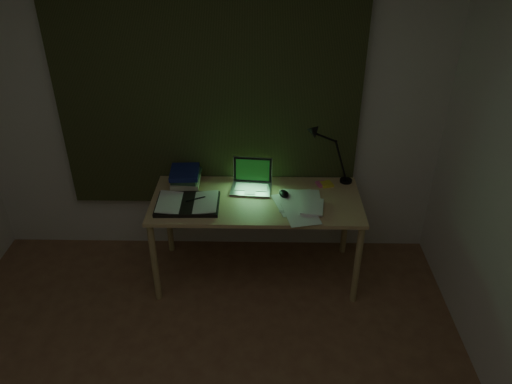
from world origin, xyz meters
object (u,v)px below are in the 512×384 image
at_px(book_stack, 186,178).
at_px(open_textbook, 188,203).
at_px(laptop, 251,178).
at_px(loose_papers, 305,206).
at_px(desk, 256,238).
at_px(desk_lamp, 349,152).

bearing_deg(book_stack, open_textbook, -80.86).
bearing_deg(open_textbook, book_stack, 97.83).
relative_size(laptop, loose_papers, 0.90).
height_order(desk, book_stack, book_stack).
height_order(open_textbook, book_stack, book_stack).
bearing_deg(desk, book_stack, 160.59).
xyz_separation_m(laptop, loose_papers, (0.38, -0.22, -0.10)).
bearing_deg(desk_lamp, desk, -155.79).
height_order(book_stack, desk_lamp, desk_lamp).
relative_size(desk, laptop, 4.57).
relative_size(laptop, open_textbook, 0.75).
distance_m(desk, loose_papers, 0.50).
xyz_separation_m(open_textbook, desk_lamp, (1.16, 0.36, 0.23)).
xyz_separation_m(desk, laptop, (-0.04, 0.12, 0.45)).
relative_size(book_stack, loose_papers, 0.68).
xyz_separation_m(desk, open_textbook, (-0.48, -0.10, 0.36)).
xyz_separation_m(open_textbook, book_stack, (-0.05, 0.28, 0.05)).
distance_m(loose_papers, desk_lamp, 0.55).
height_order(laptop, desk_lamp, desk_lamp).
xyz_separation_m(book_stack, loose_papers, (0.87, -0.29, -0.06)).
xyz_separation_m(laptop, open_textbook, (-0.44, -0.22, -0.09)).
height_order(desk, loose_papers, loose_papers).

